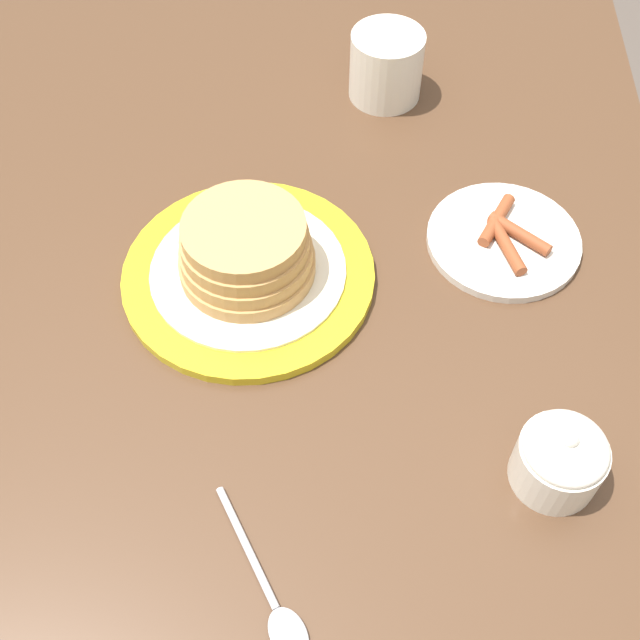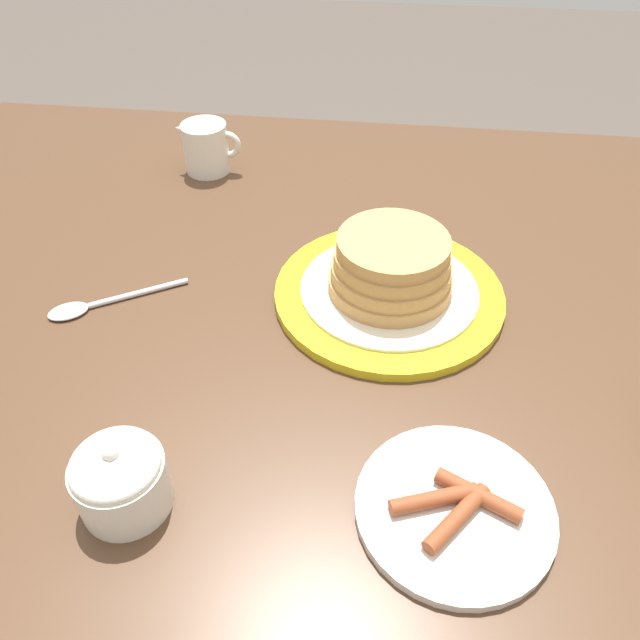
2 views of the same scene
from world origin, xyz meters
The scene contains 7 objects.
ground_plane centered at (0.00, 0.00, 0.00)m, with size 8.00×8.00×0.00m, color #51473F.
dining_table centered at (0.00, 0.00, 0.66)m, with size 1.55×0.95×0.77m.
pancake_plate centered at (-0.04, 0.00, 0.81)m, with size 0.27×0.27×0.09m.
side_plate_bacon centered at (0.03, -0.28, 0.78)m, with size 0.17×0.17×0.02m.
creamer_pitcher centered at (-0.33, 0.27, 0.81)m, with size 0.10×0.07×0.08m.
sugar_bowl centered at (-0.25, -0.30, 0.81)m, with size 0.08×0.08×0.08m.
spoon centered at (-0.38, -0.06, 0.78)m, with size 0.15×0.10×0.01m.
Camera 2 is at (-0.05, -0.57, 1.26)m, focal length 35.00 mm.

